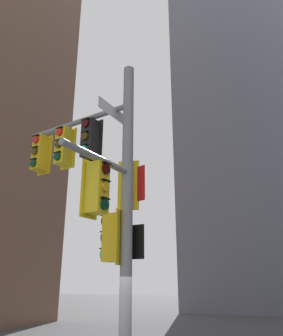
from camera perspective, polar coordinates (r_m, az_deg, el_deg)
name	(u,v)px	position (r m, az deg, el deg)	size (l,w,h in m)	color
building_mid_block	(243,138)	(37.40, 17.03, 4.89)	(12.34, 12.34, 34.10)	slate
signal_pole_assembly	(99,187)	(7.67, -7.24, -3.21)	(3.66, 2.92, 7.45)	gray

